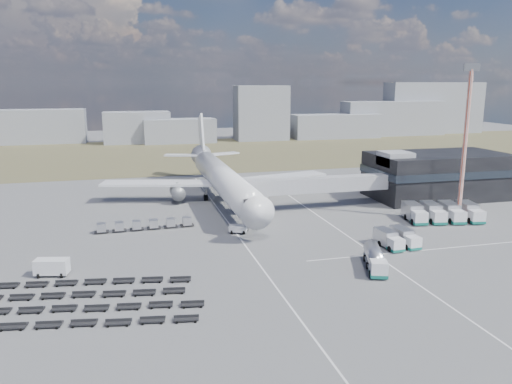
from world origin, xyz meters
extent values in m
plane|color=#565659|center=(0.00, 0.00, 0.00)|extent=(420.00, 420.00, 0.00)
cube|color=brown|center=(0.00, 110.00, 0.01)|extent=(420.00, 90.00, 0.01)
cube|color=silver|center=(-2.00, 5.00, 0.01)|extent=(0.25, 110.00, 0.01)
cube|color=silver|center=(16.00, 5.00, 0.01)|extent=(0.25, 110.00, 0.01)
cube|color=silver|center=(25.00, -8.00, 0.01)|extent=(40.00, 0.25, 0.01)
cube|color=black|center=(48.00, 24.00, 5.00)|extent=(30.00, 16.00, 10.00)
cube|color=#262D38|center=(48.00, 24.00, 6.20)|extent=(30.40, 16.40, 1.60)
cube|color=#939399|center=(36.00, 22.00, 9.50)|extent=(6.00, 6.00, 3.00)
cube|color=#939399|center=(18.10, 20.50, 5.10)|extent=(29.80, 3.00, 3.00)
cube|color=#939399|center=(4.70, 20.00, 5.10)|extent=(4.00, 3.60, 3.40)
cylinder|color=slate|center=(6.20, 20.50, 2.55)|extent=(0.70, 0.70, 5.10)
cylinder|color=black|center=(6.20, 20.50, 0.45)|extent=(1.40, 0.90, 1.40)
cylinder|color=silver|center=(0.00, 30.00, 5.30)|extent=(5.60, 48.00, 5.60)
cone|color=silver|center=(0.00, 3.50, 5.30)|extent=(5.60, 5.00, 5.60)
cone|color=silver|center=(0.00, 58.00, 6.10)|extent=(5.60, 8.00, 5.60)
cube|color=black|center=(0.00, 5.50, 6.10)|extent=(2.20, 2.00, 0.80)
cube|color=silver|center=(-13.00, 35.00, 4.10)|extent=(25.59, 11.38, 0.50)
cube|color=silver|center=(13.00, 35.00, 4.10)|extent=(25.59, 11.38, 0.50)
cylinder|color=slate|center=(-9.50, 33.00, 2.40)|extent=(3.00, 5.00, 3.00)
cylinder|color=slate|center=(9.50, 33.00, 2.40)|extent=(3.00, 5.00, 3.00)
cube|color=silver|center=(-5.50, 60.00, 6.50)|extent=(9.49, 5.63, 0.35)
cube|color=silver|center=(5.50, 60.00, 6.50)|extent=(9.49, 5.63, 0.35)
cube|color=silver|center=(0.00, 61.00, 11.80)|extent=(0.50, 9.06, 11.45)
cylinder|color=slate|center=(0.00, 9.00, 1.25)|extent=(0.50, 0.50, 2.50)
cylinder|color=slate|center=(-3.20, 34.00, 1.25)|extent=(0.60, 0.60, 2.50)
cylinder|color=slate|center=(3.20, 34.00, 1.25)|extent=(0.60, 0.60, 2.50)
cylinder|color=black|center=(0.00, 9.00, 0.50)|extent=(0.50, 1.20, 1.20)
cube|color=gray|center=(-57.03, 156.98, 7.15)|extent=(40.93, 12.00, 14.30)
cube|color=gray|center=(-15.09, 147.47, 6.64)|extent=(27.69, 12.00, 13.28)
cube|color=gray|center=(2.65, 143.79, 5.11)|extent=(30.37, 12.00, 10.23)
cube|color=gray|center=(39.36, 145.29, 12.08)|extent=(23.44, 12.00, 24.16)
cube|color=gray|center=(75.05, 144.37, 5.51)|extent=(41.24, 12.00, 11.02)
cube|color=gray|center=(107.27, 149.01, 8.27)|extent=(51.13, 12.00, 16.53)
cube|color=gray|center=(132.64, 153.85, 12.78)|extent=(51.12, 12.00, 25.56)
cube|color=silver|center=(12.07, -16.42, 1.32)|extent=(2.78, 2.78, 2.09)
cube|color=#126657|center=(12.07, -16.42, 0.50)|extent=(2.90, 2.90, 0.45)
cylinder|color=#B5B5BA|center=(13.56, -12.23, 1.72)|extent=(4.42, 7.17, 2.27)
cube|color=slate|center=(13.56, -12.23, 0.68)|extent=(4.34, 7.14, 0.32)
cylinder|color=black|center=(13.10, -13.51, 0.45)|extent=(2.56, 1.73, 1.00)
cube|color=silver|center=(-1.63, 8.00, 0.70)|extent=(3.45, 2.70, 1.39)
cube|color=silver|center=(-30.09, -4.70, 1.16)|extent=(4.68, 2.88, 2.32)
cube|color=silver|center=(15.91, 41.44, 1.51)|extent=(4.10, 6.08, 2.64)
cube|color=#126657|center=(15.91, 41.44, 0.42)|extent=(4.22, 6.20, 0.42)
cube|color=silver|center=(19.77, -7.48, 1.15)|extent=(2.15, 2.06, 1.95)
cube|color=#126657|center=(19.77, -7.48, 0.40)|extent=(2.24, 2.16, 0.40)
cube|color=#B5B5BA|center=(19.59, -4.38, 1.50)|extent=(2.36, 4.19, 2.30)
cube|color=silver|center=(22.78, -7.30, 1.15)|extent=(2.15, 2.06, 1.95)
cube|color=#126657|center=(22.78, -7.30, 0.40)|extent=(2.24, 2.16, 0.40)
cube|color=#B5B5BA|center=(22.60, -4.21, 1.50)|extent=(2.36, 4.19, 2.30)
cube|color=silver|center=(31.47, 4.69, 1.37)|extent=(2.81, 2.72, 2.32)
cube|color=#126657|center=(31.47, 4.69, 0.48)|extent=(2.93, 2.85, 0.48)
cube|color=#B5B5BA|center=(32.14, 8.33, 1.80)|extent=(3.37, 5.24, 2.75)
cube|color=silver|center=(35.01, 4.04, 1.37)|extent=(2.81, 2.72, 2.32)
cube|color=#126657|center=(35.01, 4.04, 0.48)|extent=(2.93, 2.85, 0.48)
cube|color=#B5B5BA|center=(35.67, 7.68, 1.80)|extent=(3.37, 5.24, 2.75)
cube|color=silver|center=(38.54, 3.39, 1.37)|extent=(2.81, 2.72, 2.32)
cube|color=#126657|center=(38.54, 3.39, 0.48)|extent=(2.93, 2.85, 0.48)
cube|color=#B5B5BA|center=(39.20, 7.03, 1.80)|extent=(3.37, 5.24, 2.75)
cube|color=silver|center=(42.07, 2.75, 1.37)|extent=(2.81, 2.72, 2.32)
cube|color=#126657|center=(42.07, 2.75, 0.48)|extent=(2.93, 2.85, 0.48)
cube|color=#B5B5BA|center=(42.74, 6.38, 1.80)|extent=(3.37, 5.24, 2.75)
cube|color=black|center=(-24.50, 13.84, 0.28)|extent=(2.45, 1.55, 0.17)
cube|color=#B5B5BA|center=(-24.50, 13.84, 1.06)|extent=(1.52, 1.52, 1.39)
cube|color=black|center=(-21.54, 13.93, 0.28)|extent=(2.45, 1.55, 0.17)
cube|color=#B5B5BA|center=(-21.54, 13.93, 1.06)|extent=(1.52, 1.52, 1.39)
cube|color=black|center=(-18.59, 14.02, 0.28)|extent=(2.45, 1.55, 0.17)
cube|color=#B5B5BA|center=(-18.59, 14.02, 1.06)|extent=(1.52, 1.52, 1.39)
cube|color=black|center=(-15.63, 14.11, 0.28)|extent=(2.45, 1.55, 0.17)
cube|color=#B5B5BA|center=(-15.63, 14.11, 1.06)|extent=(1.52, 1.52, 1.39)
cube|color=black|center=(-12.67, 14.20, 0.28)|extent=(2.45, 1.55, 0.17)
cube|color=#B5B5BA|center=(-12.67, 14.20, 1.06)|extent=(1.52, 1.52, 1.39)
cube|color=black|center=(-9.71, 14.29, 0.28)|extent=(2.45, 1.55, 0.17)
cube|color=#B5B5BA|center=(-9.71, 14.29, 1.06)|extent=(1.52, 1.52, 1.39)
cube|color=black|center=(-26.69, -20.27, 0.33)|extent=(28.94, 5.98, 0.65)
cube|color=black|center=(-26.08, -16.50, 0.33)|extent=(28.94, 5.98, 0.65)
cube|color=black|center=(-25.47, -12.73, 0.33)|extent=(25.35, 5.40, 0.65)
cube|color=black|center=(-24.86, -8.96, 0.33)|extent=(25.35, 5.40, 0.65)
cylinder|color=#C23D1F|center=(40.34, 5.57, 13.88)|extent=(0.78, 0.78, 27.77)
cube|color=slate|center=(40.34, 5.57, 28.10)|extent=(2.70, 1.70, 1.33)
cube|color=#565659|center=(40.34, 5.57, 0.17)|extent=(2.22, 2.22, 0.33)
camera|label=1|loc=(-19.29, -72.74, 25.46)|focal=35.00mm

